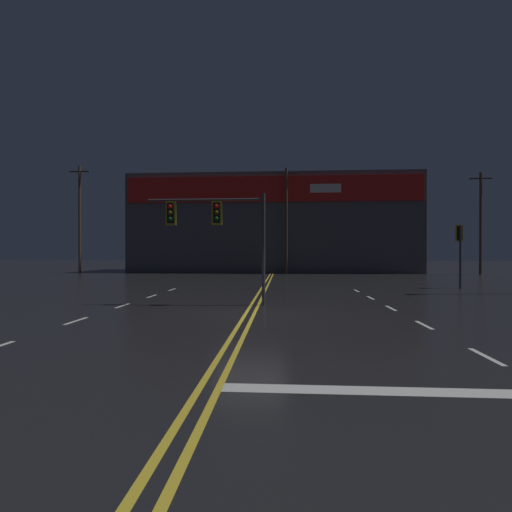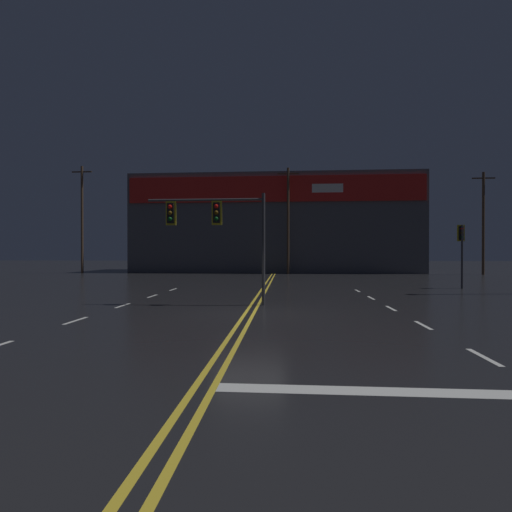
{
  "view_description": "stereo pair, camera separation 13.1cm",
  "coord_description": "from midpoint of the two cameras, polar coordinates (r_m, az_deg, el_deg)",
  "views": [
    {
      "loc": [
        1.16,
        -13.83,
        2.11
      ],
      "look_at": [
        0.0,
        3.18,
        2.0
      ],
      "focal_mm": 28.0,
      "sensor_mm": 36.0,
      "label": 1
    },
    {
      "loc": [
        1.29,
        -13.82,
        2.11
      ],
      "look_at": [
        0.0,
        3.18,
        2.0
      ],
      "focal_mm": 28.0,
      "sensor_mm": 36.0,
      "label": 2
    }
  ],
  "objects": [
    {
      "name": "building_backdrop",
      "position": [
        47.11,
        2.4,
        4.38
      ],
      "size": [
        31.75,
        10.23,
        10.77
      ],
      "color": "#4C4C51",
      "rests_on": "ground"
    },
    {
      "name": "traffic_signal_median",
      "position": [
        16.54,
        -6.38,
        5.08
      ],
      "size": [
        4.87,
        0.36,
        4.57
      ],
      "color": "#38383D",
      "rests_on": "ground"
    },
    {
      "name": "traffic_signal_corner_northeast",
      "position": [
        27.1,
        26.97,
        1.84
      ],
      "size": [
        0.42,
        0.36,
        3.84
      ],
      "color": "#38383D",
      "rests_on": "ground"
    },
    {
      "name": "ground_plane",
      "position": [
        14.04,
        -1.16,
        -8.28
      ],
      "size": [
        200.0,
        200.0,
        0.0
      ],
      "primitive_type": "plane",
      "color": "black"
    },
    {
      "name": "utility_pole_row",
      "position": [
        41.32,
        1.95,
        5.26
      ],
      "size": [
        43.5,
        0.26,
        11.44
      ],
      "color": "#4C3828",
      "rests_on": "ground"
    },
    {
      "name": "road_markings",
      "position": [
        12.49,
        3.1,
        -9.34
      ],
      "size": [
        15.75,
        60.0,
        0.01
      ],
      "color": "gold",
      "rests_on": "ground"
    }
  ]
}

